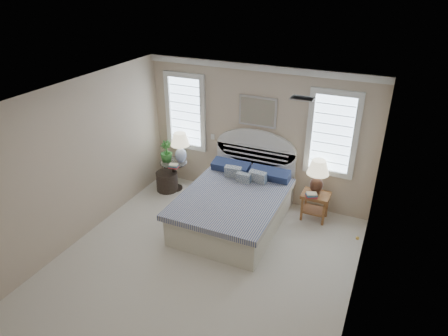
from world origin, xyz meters
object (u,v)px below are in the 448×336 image
bed (236,203)px  side_table_left (174,173)px  nightstand_right (315,201)px  floor_pot (167,181)px  lamp_right (318,173)px  lamp_left (180,144)px

bed → side_table_left: 1.75m
nightstand_right → floor_pot: size_ratio=1.18×
floor_pot → lamp_right: size_ratio=0.69×
bed → nightstand_right: (1.30, 0.69, 0.00)m
bed → nightstand_right: size_ratio=4.29×
side_table_left → nightstand_right: 2.95m
bed → nightstand_right: bed is taller
side_table_left → nightstand_right: bearing=1.9°
floor_pot → lamp_left: 0.87m
lamp_left → nightstand_right: bearing=0.0°
side_table_left → floor_pot: side_table_left is taller
nightstand_right → lamp_left: lamp_left is taller
lamp_left → floor_pot: bearing=-140.4°
bed → side_table_left: bearing=160.3°
lamp_right → side_table_left: bearing=-176.7°
bed → floor_pot: (-1.77, 0.49, -0.18)m
floor_pot → bed: bearing=-15.4°
side_table_left → lamp_right: 2.98m
bed → lamp_left: bed is taller
bed → lamp_left: (-1.52, 0.69, 0.63)m
side_table_left → lamp_right: (2.92, 0.17, 0.54)m
nightstand_right → floor_pot: (-3.07, -0.20, -0.18)m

